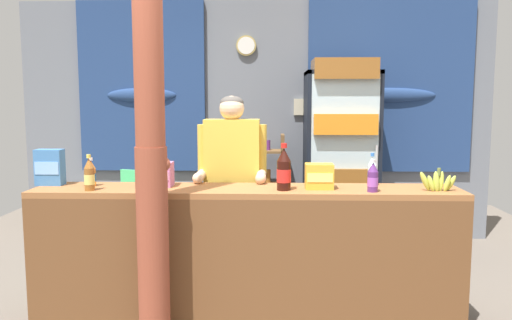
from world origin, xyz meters
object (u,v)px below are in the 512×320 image
Objects in this scene: shopkeeper at (232,172)px; soda_bottle_iced_tea at (89,175)px; stall_counter at (246,246)px; timber_post at (151,155)px; snack_box_wafer at (159,174)px; drink_fridge at (341,147)px; plastic_lawn_chair at (132,209)px; snack_box_biscuit at (50,167)px; soda_bottle_orange_soda at (91,174)px; banana_bunch at (438,182)px; soda_bottle_grape_soda at (373,178)px; soda_bottle_water at (372,172)px; bottle_shelf_rack at (262,188)px; soda_bottle_cola at (284,170)px; snack_box_choco_powder at (319,176)px.

shopkeeper is 1.08m from soda_bottle_iced_tea.
stall_counter is 0.91m from timber_post.
timber_post reaches higher than snack_box_wafer.
snack_box_wafer is (-1.50, -1.71, -0.04)m from drink_fridge.
plastic_lawn_chair is 1.46m from snack_box_biscuit.
snack_box_biscuit reaches higher than soda_bottle_orange_soda.
shopkeeper is 1.50m from banana_bunch.
soda_bottle_water is (0.04, 0.24, 0.01)m from soda_bottle_grape_soda.
timber_post is 0.71m from soda_bottle_orange_soda.
snack_box_wafer reaches higher than stall_counter.
bottle_shelf_rack is 4.52× the size of banana_bunch.
soda_bottle_cola is at bearing -162.95° from soda_bottle_water.
soda_bottle_orange_soda is at bearing 140.67° from timber_post.
soda_bottle_grape_soda is 0.93× the size of soda_bottle_water.
soda_bottle_orange_soda is at bearing 177.00° from banana_bunch.
bottle_shelf_rack is 6.31× the size of snack_box_wafer.
banana_bunch is (2.48, -1.48, 0.52)m from plastic_lawn_chair.
plastic_lawn_chair is at bearing 134.60° from soda_bottle_cola.
shopkeeper is (-1.02, -1.33, -0.07)m from drink_fridge.
plastic_lawn_chair is 4.54× the size of snack_box_choco_powder.
timber_post is 1.54m from soda_bottle_water.
timber_post reaches higher than snack_box_choco_powder.
stall_counter is 2.03m from bottle_shelf_rack.
soda_bottle_orange_soda is (-1.35, 0.12, -0.05)m from soda_bottle_cola.
drink_fridge is at bearing 56.03° from timber_post.
soda_bottle_cola is 1.20× the size of banana_bunch.
soda_bottle_iced_tea is at bearing -178.78° from banana_bunch.
bottle_shelf_rack is 0.75× the size of shopkeeper.
bottle_shelf_rack is 2.04m from snack_box_wafer.
snack_box_biscuit is at bearing -143.70° from drink_fridge.
soda_bottle_orange_soda is 0.86× the size of soda_bottle_water.
banana_bunch is at bearing -4.86° from snack_box_choco_powder.
plastic_lawn_chair is 1.63m from soda_bottle_iced_tea.
soda_bottle_cola is 1.68× the size of snack_box_wafer.
snack_box_wafer is (0.48, 0.01, -0.00)m from soda_bottle_orange_soda.
soda_bottle_water is at bearing -65.77° from bottle_shelf_rack.
stall_counter is 2.46× the size of bottle_shelf_rack.
plastic_lawn_chair is 4.55× the size of snack_box_wafer.
soda_bottle_cola is 1.03m from banana_bunch.
shopkeeper reaches higher than snack_box_choco_powder.
snack_box_choco_powder is at bearing -2.09° from soda_bottle_orange_soda.
bottle_shelf_rack is at bearing 102.52° from snack_box_choco_powder.
snack_box_biscuit is (-2.25, 0.20, 0.04)m from soda_bottle_grape_soda.
soda_bottle_cola is at bearing 4.99° from stall_counter.
banana_bunch is at bearing -58.84° from bottle_shelf_rack.
soda_bottle_grape_soda is 1.15× the size of snack_box_wafer.
soda_bottle_cola is 1.46× the size of soda_bottle_grape_soda.
soda_bottle_orange_soda is (-1.94, 0.17, -0.01)m from soda_bottle_grape_soda.
timber_post reaches higher than soda_bottle_iced_tea.
timber_post reaches higher than drink_fridge.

